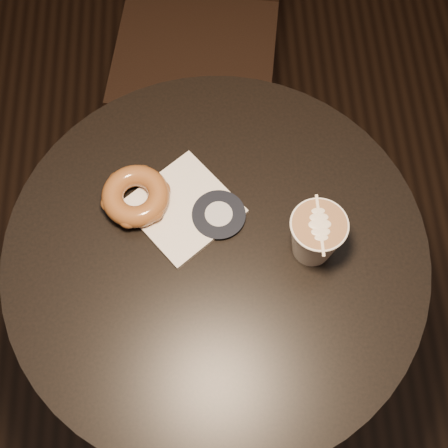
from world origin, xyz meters
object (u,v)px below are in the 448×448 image
object	(u,v)px
pastry_bag	(183,208)
cafe_table	(217,288)
latte_cup	(315,237)
doughnut	(136,196)

from	to	relation	value
pastry_bag	cafe_table	bearing A→B (deg)	-95.23
cafe_table	latte_cup	xyz separation A→B (m)	(0.16, -0.01, 0.25)
pastry_bag	doughnut	xyz separation A→B (m)	(-0.08, 0.01, 0.02)
pastry_bag	latte_cup	size ratio (longest dim) A/B	1.56
cafe_table	pastry_bag	distance (m)	0.22
cafe_table	latte_cup	distance (m)	0.29
cafe_table	doughnut	size ratio (longest dim) A/B	6.63
cafe_table	doughnut	distance (m)	0.28
cafe_table	pastry_bag	world-z (taller)	pastry_bag
pastry_bag	latte_cup	xyz separation A→B (m)	(0.21, -0.08, 0.05)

